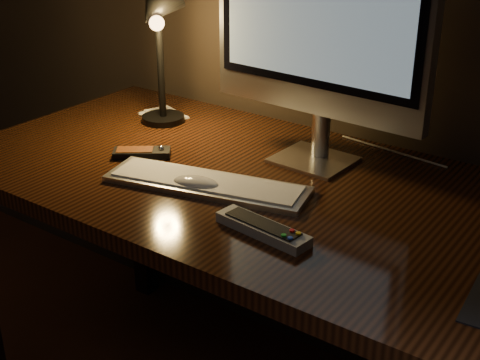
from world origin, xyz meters
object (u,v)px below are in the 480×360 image
Objects in this scene: desk at (291,223)px; monitor at (319,20)px; media_remote at (142,152)px; tv_remote at (263,228)px; desk_lamp at (157,29)px; keyboard at (207,183)px; mouse at (196,185)px.

desk is 2.77× the size of monitor.
media_remote is at bearing -146.84° from monitor.
tv_remote reaches higher than desk.
tv_remote is (0.46, -0.15, 0.00)m from media_remote.
media_remote is 0.35× the size of desk_lamp.
keyboard is (-0.12, -0.26, -0.33)m from monitor.
monitor is 0.46m from mouse.
keyboard is 0.24m from tv_remote.
monitor is at bearing -14.60° from desk_lamp.
desk is at bearing 117.06° from tv_remote.
desk is at bearing 41.23° from mouse.
media_remote is (-0.36, -0.12, 0.14)m from desk.
monitor is 1.44× the size of desk_lamp.
desk_lamp is at bearing 155.87° from tv_remote.
keyboard is at bearing -52.22° from desk_lamp.
desk is 0.27m from mouse.
desk_lamp is (-0.34, 0.23, 0.26)m from keyboard.
keyboard is 0.25m from media_remote.
mouse is at bearing -125.98° from keyboard.
monitor reaches higher than tv_remote.
monitor is 5.36× the size of mouse.
desk_lamp is (-0.10, 0.19, 0.26)m from media_remote.
desk_lamp is (-0.56, 0.34, 0.26)m from tv_remote.
mouse is 0.27× the size of desk_lamp.
mouse is at bearing 167.78° from tv_remote.
monitor reaches higher than desk.
desk is 14.87× the size of mouse.
monitor reaches higher than mouse.
monitor reaches higher than media_remote.
desk_lamp is at bearing 131.93° from keyboard.
desk is at bearing -19.08° from media_remote.
keyboard is (-0.12, -0.17, 0.14)m from desk.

